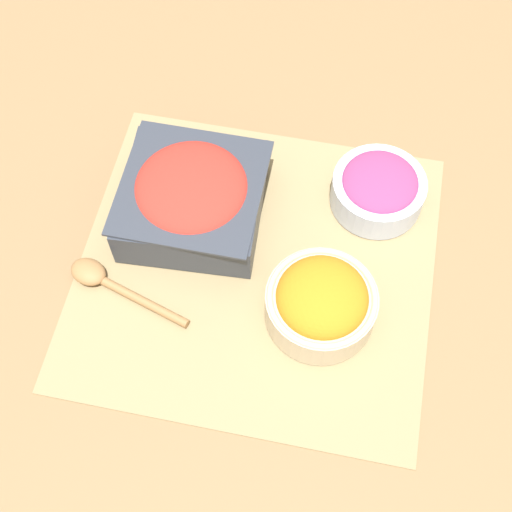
# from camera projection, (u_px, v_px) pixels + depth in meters

# --- Properties ---
(ground_plane) EXTENTS (3.00, 3.00, 0.00)m
(ground_plane) POSITION_uv_depth(u_px,v_px,m) (256.00, 268.00, 0.97)
(ground_plane) COLOR olive
(placemat) EXTENTS (0.46, 0.48, 0.00)m
(placemat) POSITION_uv_depth(u_px,v_px,m) (256.00, 267.00, 0.97)
(placemat) COLOR #937F56
(placemat) RESTS_ON ground_plane
(carrot_bowl) EXTENTS (0.14, 0.14, 0.08)m
(carrot_bowl) POSITION_uv_depth(u_px,v_px,m) (321.00, 302.00, 0.90)
(carrot_bowl) COLOR beige
(carrot_bowl) RESTS_ON placemat
(tomato_bowl) EXTENTS (0.20, 0.20, 0.08)m
(tomato_bowl) POSITION_uv_depth(u_px,v_px,m) (192.00, 196.00, 0.97)
(tomato_bowl) COLOR #333842
(tomato_bowl) RESTS_ON placemat
(onion_bowl) EXTENTS (0.13, 0.13, 0.06)m
(onion_bowl) POSITION_uv_depth(u_px,v_px,m) (379.00, 188.00, 0.99)
(onion_bowl) COLOR silver
(onion_bowl) RESTS_ON placemat
(wooden_spoon) EXTENTS (0.08, 0.18, 0.02)m
(wooden_spoon) POSITION_uv_depth(u_px,v_px,m) (106.00, 281.00, 0.95)
(wooden_spoon) COLOR #9E7042
(wooden_spoon) RESTS_ON placemat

